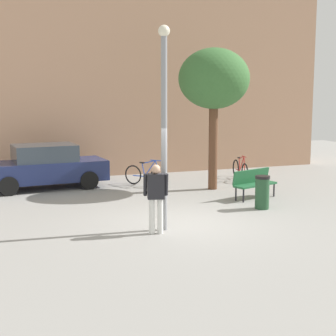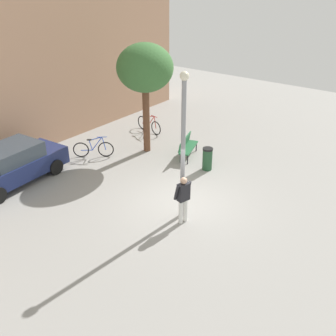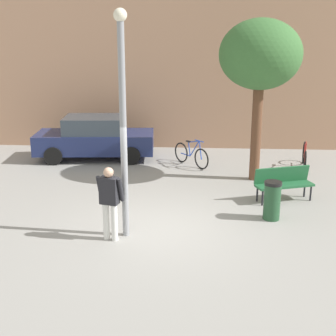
% 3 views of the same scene
% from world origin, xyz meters
% --- Properties ---
extents(ground_plane, '(36.00, 36.00, 0.00)m').
position_xyz_m(ground_plane, '(0.00, 0.00, 0.00)').
color(ground_plane, gray).
extents(building_facade, '(19.43, 2.00, 8.18)m').
position_xyz_m(building_facade, '(0.00, 8.99, 4.09)').
color(building_facade, tan).
rests_on(building_facade, ground_plane).
extents(lamppost, '(0.28, 0.28, 4.90)m').
position_xyz_m(lamppost, '(-0.62, -0.43, 2.76)').
color(lamppost, gray).
rests_on(lamppost, ground_plane).
extents(person_by_lamppost, '(0.63, 0.40, 1.67)m').
position_xyz_m(person_by_lamppost, '(-0.92, -0.69, 0.97)').
color(person_by_lamppost, white).
rests_on(person_by_lamppost, ground_plane).
extents(park_bench, '(1.67, 0.96, 0.92)m').
position_xyz_m(park_bench, '(3.32, 2.12, 0.55)').
color(park_bench, '#236038').
rests_on(park_bench, ground_plane).
extents(plaza_tree, '(2.42, 2.42, 4.85)m').
position_xyz_m(plaza_tree, '(2.76, 3.98, 3.76)').
color(plaza_tree, brown).
rests_on(plaza_tree, ground_plane).
extents(bicycle_red, '(0.36, 1.79, 0.97)m').
position_xyz_m(bicycle_red, '(4.60, 5.40, 0.38)').
color(bicycle_red, black).
rests_on(bicycle_red, ground_plane).
extents(bicycle_blue, '(1.21, 1.42, 0.97)m').
position_xyz_m(bicycle_blue, '(0.77, 5.41, 0.38)').
color(bicycle_blue, black).
rests_on(bicycle_blue, ground_plane).
extents(parked_car_navy, '(4.32, 2.07, 1.55)m').
position_xyz_m(parked_car_navy, '(-2.72, 6.12, 0.77)').
color(parked_car_navy, navy).
rests_on(parked_car_navy, ground_plane).
extents(trash_bin, '(0.43, 0.43, 0.97)m').
position_xyz_m(trash_bin, '(2.81, 0.73, 0.49)').
color(trash_bin, '#234C2D').
rests_on(trash_bin, ground_plane).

